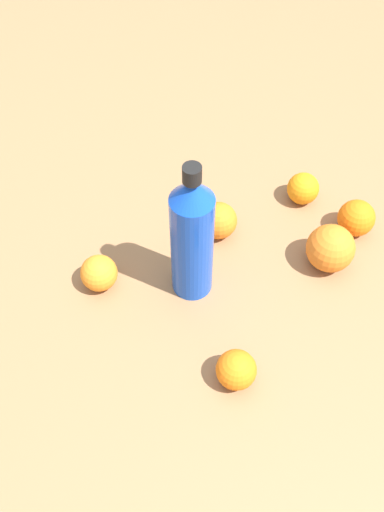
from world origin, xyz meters
The scene contains 8 objects.
ground_plane centered at (0.00, 0.00, 0.00)m, with size 2.40×2.40×0.00m, color olive.
water_bottle centered at (-0.01, -0.01, 0.13)m, with size 0.07×0.07×0.28m.
orange_0 centered at (0.17, 0.14, 0.04)m, with size 0.08×0.08×0.08m, color orange.
orange_1 centered at (-0.15, -0.08, 0.03)m, with size 0.06×0.06×0.06m, color orange.
orange_2 centered at (0.13, -0.13, 0.03)m, with size 0.06×0.06×0.06m, color orange.
orange_3 centered at (-0.03, 0.11, 0.03)m, with size 0.07×0.07×0.07m, color orange.
orange_4 centered at (0.08, 0.26, 0.03)m, with size 0.06×0.06×0.06m, color orange.
orange_5 centered at (0.19, 0.24, 0.03)m, with size 0.07×0.07×0.07m, color orange.
Camera 1 is at (0.25, -0.50, 0.81)m, focal length 40.15 mm.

